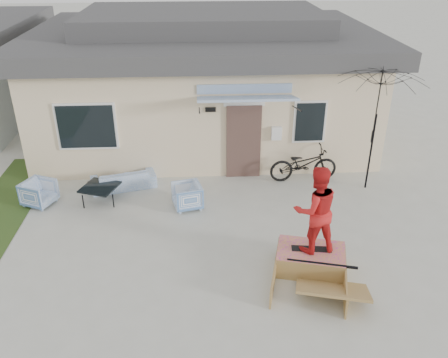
{
  "coord_description": "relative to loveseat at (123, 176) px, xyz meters",
  "views": [
    {
      "loc": [
        -0.25,
        -7.38,
        6.07
      ],
      "look_at": [
        0.3,
        1.8,
        1.3
      ],
      "focal_mm": 37.49,
      "sensor_mm": 36.0,
      "label": 1
    }
  ],
  "objects": [
    {
      "name": "ground",
      "position": [
        2.3,
        -3.98,
        -0.33
      ],
      "size": [
        90.0,
        90.0,
        0.0
      ],
      "primitive_type": "plane",
      "color": "#B2B2A5",
      "rests_on": "ground"
    },
    {
      "name": "house",
      "position": [
        2.3,
        4.01,
        1.61
      ],
      "size": [
        10.8,
        8.49,
        4.1
      ],
      "color": "beige",
      "rests_on": "ground"
    },
    {
      "name": "loveseat",
      "position": [
        0.0,
        0.0,
        0.0
      ],
      "size": [
        1.78,
        0.94,
        0.67
      ],
      "primitive_type": "imported",
      "rotation": [
        0.0,
        0.0,
        3.41
      ],
      "color": "#4676B8",
      "rests_on": "ground"
    },
    {
      "name": "armchair_left",
      "position": [
        -2.01,
        -0.79,
        0.03
      ],
      "size": [
        0.89,
        0.91,
        0.72
      ],
      "primitive_type": "imported",
      "rotation": [
        0.0,
        0.0,
        1.15
      ],
      "color": "#4676B8",
      "rests_on": "ground"
    },
    {
      "name": "armchair_right",
      "position": [
        1.73,
        -1.16,
        0.02
      ],
      "size": [
        0.78,
        0.81,
        0.7
      ],
      "primitive_type": "imported",
      "rotation": [
        0.0,
        0.0,
        -1.34
      ],
      "color": "#4676B8",
      "rests_on": "ground"
    },
    {
      "name": "coffee_table",
      "position": [
        -0.5,
        -0.69,
        -0.13
      ],
      "size": [
        1.07,
        1.07,
        0.41
      ],
      "primitive_type": "cube",
      "rotation": [
        0.0,
        0.0,
        -0.35
      ],
      "color": "black",
      "rests_on": "ground"
    },
    {
      "name": "bicycle",
      "position": [
        4.94,
        0.14,
        0.27
      ],
      "size": [
        1.91,
        0.76,
        1.2
      ],
      "primitive_type": "imported",
      "rotation": [
        0.0,
        0.0,
        1.63
      ],
      "color": "black",
      "rests_on": "ground"
    },
    {
      "name": "patio_umbrella",
      "position": [
        6.56,
        -0.41,
        1.42
      ],
      "size": [
        2.47,
        2.32,
        2.2
      ],
      "color": "black",
      "rests_on": "ground"
    },
    {
      "name": "skate_ramp",
      "position": [
        4.26,
        -3.79,
        -0.11
      ],
      "size": [
        1.76,
        2.08,
        0.45
      ],
      "primitive_type": null,
      "rotation": [
        0.0,
        0.0,
        -0.25
      ],
      "color": "olive",
      "rests_on": "ground"
    },
    {
      "name": "skateboard",
      "position": [
        4.28,
        -3.75,
        0.14
      ],
      "size": [
        0.82,
        0.3,
        0.05
      ],
      "primitive_type": "cube",
      "rotation": [
        0.0,
        0.0,
        -0.13
      ],
      "color": "black",
      "rests_on": "skate_ramp"
    },
    {
      "name": "skater",
      "position": [
        4.28,
        -3.75,
        1.08
      ],
      "size": [
        0.98,
        0.81,
        1.83
      ],
      "primitive_type": "imported",
      "rotation": [
        0.0,
        0.0,
        3.29
      ],
      "color": "red",
      "rests_on": "skateboard"
    }
  ]
}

